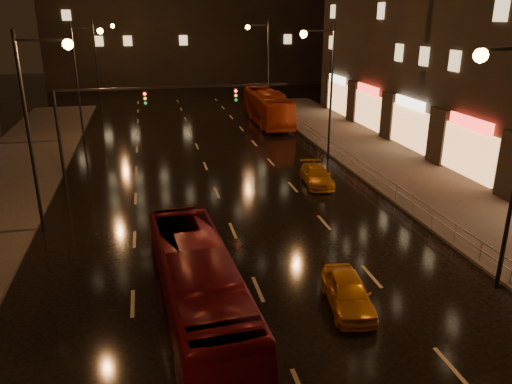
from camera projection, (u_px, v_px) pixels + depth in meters
ground at (209, 174)px, 35.13m from camera, size 140.00×140.00×0.00m
sidewalk_right at (420, 182)px, 33.22m from camera, size 7.00×70.00×0.15m
traffic_signal at (129, 110)px, 32.52m from camera, size 15.31×0.32×6.20m
streetlight_right at (508, 136)px, 18.20m from camera, size 2.64×0.50×10.00m
railing_right at (356, 161)px, 35.04m from camera, size 0.05×56.00×1.00m
bus_red at (199, 290)px, 17.56m from camera, size 3.17×10.66×2.93m
bus_curb at (268, 108)px, 50.83m from camera, size 2.91×11.85×3.29m
taxi_near at (348, 292)px, 18.96m from camera, size 2.01×3.94×1.29m
taxi_far at (317, 176)px, 32.82m from camera, size 2.09×4.29×1.20m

